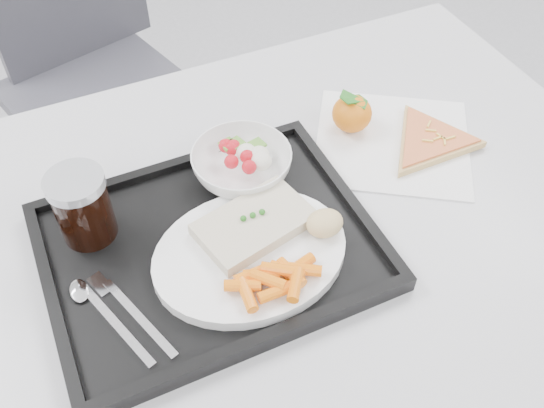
{
  "coord_description": "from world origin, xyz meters",
  "views": [
    {
      "loc": [
        -0.22,
        -0.23,
        1.43
      ],
      "look_at": [
        0.02,
        0.31,
        0.77
      ],
      "focal_mm": 40.0,
      "sensor_mm": 36.0,
      "label": 1
    }
  ],
  "objects_px": {
    "table": "(260,248)",
    "pizza_slice": "(430,141)",
    "tray": "(210,248)",
    "cola_glass": "(82,206)",
    "salad_bowl": "(242,165)",
    "chair": "(87,52)",
    "dinner_plate": "(250,254)",
    "tangerine": "(352,113)"
  },
  "relations": [
    {
      "from": "chair",
      "to": "tray",
      "type": "xyz_separation_m",
      "value": [
        0.02,
        -0.89,
        0.22
      ]
    },
    {
      "from": "table",
      "to": "pizza_slice",
      "type": "relative_size",
      "value": 4.41
    },
    {
      "from": "table",
      "to": "chair",
      "type": "relative_size",
      "value": 1.29
    },
    {
      "from": "cola_glass",
      "to": "tangerine",
      "type": "bearing_deg",
      "value": 6.49
    },
    {
      "from": "chair",
      "to": "dinner_plate",
      "type": "height_order",
      "value": "chair"
    },
    {
      "from": "table",
      "to": "pizza_slice",
      "type": "height_order",
      "value": "pizza_slice"
    },
    {
      "from": "table",
      "to": "salad_bowl",
      "type": "relative_size",
      "value": 7.89
    },
    {
      "from": "tangerine",
      "to": "pizza_slice",
      "type": "xyz_separation_m",
      "value": [
        0.1,
        -0.09,
        -0.02
      ]
    },
    {
      "from": "table",
      "to": "tangerine",
      "type": "distance_m",
      "value": 0.27
    },
    {
      "from": "chair",
      "to": "pizza_slice",
      "type": "bearing_deg",
      "value": -63.04
    },
    {
      "from": "chair",
      "to": "salad_bowl",
      "type": "distance_m",
      "value": 0.83
    },
    {
      "from": "dinner_plate",
      "to": "salad_bowl",
      "type": "xyz_separation_m",
      "value": [
        0.05,
        0.15,
        0.01
      ]
    },
    {
      "from": "cola_glass",
      "to": "tangerine",
      "type": "distance_m",
      "value": 0.46
    },
    {
      "from": "salad_bowl",
      "to": "tangerine",
      "type": "height_order",
      "value": "tangerine"
    },
    {
      "from": "chair",
      "to": "salad_bowl",
      "type": "height_order",
      "value": "chair"
    },
    {
      "from": "table",
      "to": "chair",
      "type": "distance_m",
      "value": 0.88
    },
    {
      "from": "tray",
      "to": "dinner_plate",
      "type": "xyz_separation_m",
      "value": [
        0.04,
        -0.04,
        0.02
      ]
    },
    {
      "from": "table",
      "to": "tray",
      "type": "xyz_separation_m",
      "value": [
        -0.09,
        -0.02,
        0.08
      ]
    },
    {
      "from": "dinner_plate",
      "to": "pizza_slice",
      "type": "relative_size",
      "value": 0.99
    },
    {
      "from": "dinner_plate",
      "to": "pizza_slice",
      "type": "height_order",
      "value": "dinner_plate"
    },
    {
      "from": "chair",
      "to": "pizza_slice",
      "type": "distance_m",
      "value": 0.96
    },
    {
      "from": "chair",
      "to": "cola_glass",
      "type": "distance_m",
      "value": 0.85
    },
    {
      "from": "table",
      "to": "cola_glass",
      "type": "bearing_deg",
      "value": 163.31
    },
    {
      "from": "dinner_plate",
      "to": "salad_bowl",
      "type": "height_order",
      "value": "salad_bowl"
    },
    {
      "from": "table",
      "to": "pizza_slice",
      "type": "xyz_separation_m",
      "value": [
        0.32,
        0.03,
        0.08
      ]
    },
    {
      "from": "table",
      "to": "tray",
      "type": "bearing_deg",
      "value": -164.43
    },
    {
      "from": "tangerine",
      "to": "cola_glass",
      "type": "bearing_deg",
      "value": -173.51
    },
    {
      "from": "chair",
      "to": "salad_bowl",
      "type": "relative_size",
      "value": 6.11
    },
    {
      "from": "dinner_plate",
      "to": "cola_glass",
      "type": "bearing_deg",
      "value": 143.68
    },
    {
      "from": "table",
      "to": "tangerine",
      "type": "xyz_separation_m",
      "value": [
        0.22,
        0.12,
        0.1
      ]
    },
    {
      "from": "table",
      "to": "chair",
      "type": "height_order",
      "value": "chair"
    },
    {
      "from": "chair",
      "to": "cola_glass",
      "type": "bearing_deg",
      "value": -99.13
    },
    {
      "from": "cola_glass",
      "to": "pizza_slice",
      "type": "height_order",
      "value": "cola_glass"
    },
    {
      "from": "cola_glass",
      "to": "table",
      "type": "bearing_deg",
      "value": -16.69
    },
    {
      "from": "dinner_plate",
      "to": "salad_bowl",
      "type": "distance_m",
      "value": 0.16
    },
    {
      "from": "salad_bowl",
      "to": "cola_glass",
      "type": "relative_size",
      "value": 1.41
    },
    {
      "from": "salad_bowl",
      "to": "table",
      "type": "bearing_deg",
      "value": -95.71
    },
    {
      "from": "salad_bowl",
      "to": "cola_glass",
      "type": "distance_m",
      "value": 0.24
    },
    {
      "from": "table",
      "to": "tangerine",
      "type": "relative_size",
      "value": 13.98
    },
    {
      "from": "table",
      "to": "salad_bowl",
      "type": "height_order",
      "value": "salad_bowl"
    },
    {
      "from": "tray",
      "to": "salad_bowl",
      "type": "bearing_deg",
      "value": 48.52
    },
    {
      "from": "tray",
      "to": "cola_glass",
      "type": "xyz_separation_m",
      "value": [
        -0.14,
        0.09,
        0.06
      ]
    }
  ]
}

